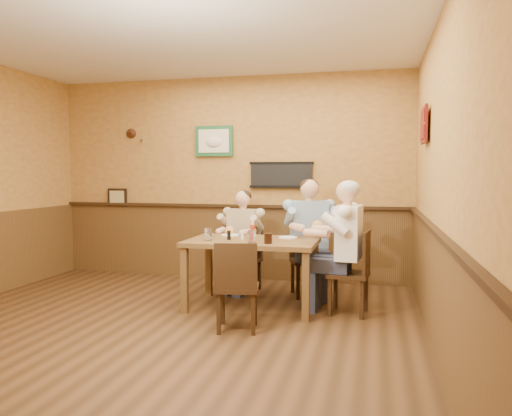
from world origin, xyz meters
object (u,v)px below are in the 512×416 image
at_px(diner_tan_shirt, 244,246).
at_px(cola_tumbler, 268,238).
at_px(dining_table, 253,248).
at_px(water_glass_left, 208,234).
at_px(chair_right_end, 348,272).
at_px(pepper_shaker, 229,235).
at_px(salt_shaker, 242,235).
at_px(chair_back_right, 309,259).
at_px(chair_near_side, 237,285).
at_px(diner_white_elder, 349,254).
at_px(chair_back_left, 244,259).
at_px(hot_sauce_bottle, 253,232).
at_px(diner_blue_polo, 309,244).
at_px(water_glass_mid, 252,237).

height_order(diner_tan_shirt, cola_tumbler, diner_tan_shirt).
distance_m(dining_table, water_glass_left, 0.51).
height_order(chair_right_end, pepper_shaker, chair_right_end).
height_order(water_glass_left, salt_shaker, water_glass_left).
height_order(chair_back_right, salt_shaker, chair_back_right).
xyz_separation_m(diner_tan_shirt, salt_shaker, (0.18, -0.74, 0.23)).
bearing_deg(chair_near_side, diner_white_elder, -151.83).
height_order(chair_back_left, hot_sauce_bottle, hot_sauce_bottle).
height_order(diner_blue_polo, hot_sauce_bottle, diner_blue_polo).
relative_size(chair_back_left, water_glass_mid, 5.97).
xyz_separation_m(dining_table, diner_blue_polo, (0.53, 0.68, -0.03)).
distance_m(chair_right_end, cola_tumbler, 0.92).
height_order(hot_sauce_bottle, pepper_shaker, hot_sauce_bottle).
bearing_deg(chair_back_left, hot_sauce_bottle, -58.52).
xyz_separation_m(diner_white_elder, salt_shaker, (-1.15, 0.00, 0.17)).
distance_m(chair_right_end, salt_shaker, 1.21).
bearing_deg(chair_back_right, cola_tumbler, -127.80).
distance_m(chair_back_left, hot_sauce_bottle, 1.05).
height_order(water_glass_mid, hot_sauce_bottle, hot_sauce_bottle).
bearing_deg(cola_tumbler, water_glass_mid, 174.82).
relative_size(chair_right_end, water_glass_mid, 6.63).
relative_size(chair_back_left, hot_sauce_bottle, 3.96).
distance_m(chair_back_left, chair_back_right, 0.83).
bearing_deg(cola_tumbler, chair_back_left, 117.68).
bearing_deg(chair_right_end, dining_table, -84.06).
bearing_deg(diner_tan_shirt, hot_sauce_bottle, -58.52).
bearing_deg(dining_table, water_glass_left, -160.29).
xyz_separation_m(chair_back_left, pepper_shaker, (0.05, -0.82, 0.40)).
xyz_separation_m(chair_near_side, water_glass_mid, (0.00, 0.54, 0.39)).
height_order(chair_back_left, diner_white_elder, diner_white_elder).
relative_size(water_glass_left, pepper_shaker, 1.32).
bearing_deg(water_glass_mid, salt_shaker, 124.35).
xyz_separation_m(diner_blue_polo, diner_white_elder, (0.51, -0.68, -0.00)).
xyz_separation_m(chair_back_left, chair_right_end, (1.34, -0.75, 0.04)).
bearing_deg(hot_sauce_bottle, pepper_shaker, 166.99).
height_order(chair_back_right, water_glass_mid, same).
bearing_deg(chair_right_end, salt_shaker, -83.91).
height_order(dining_table, water_glass_left, water_glass_left).
height_order(chair_near_side, diner_tan_shirt, diner_tan_shirt).
relative_size(chair_right_end, water_glass_left, 6.69).
bearing_deg(water_glass_mid, diner_blue_polo, 63.03).
bearing_deg(diner_blue_polo, chair_back_left, 155.12).
height_order(diner_blue_polo, cola_tumbler, diner_blue_polo).
distance_m(chair_right_end, diner_white_elder, 0.19).
distance_m(chair_back_left, diner_blue_polo, 0.86).
height_order(chair_back_left, water_glass_mid, water_glass_mid).
bearing_deg(diner_white_elder, hot_sauce_bottle, -76.16).
height_order(diner_blue_polo, diner_white_elder, diner_blue_polo).
relative_size(chair_near_side, diner_tan_shirt, 0.75).
relative_size(chair_back_right, hot_sauce_bottle, 4.41).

